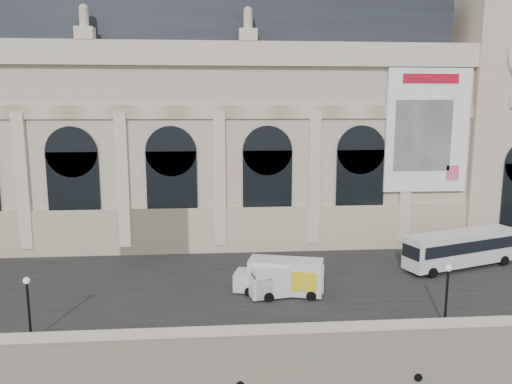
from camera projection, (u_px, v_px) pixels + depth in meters
quay at (213, 246)px, 66.96m from camera, size 160.00×70.00×6.00m
street at (211, 278)px, 45.81m from camera, size 160.00×24.00×0.06m
parapet at (209, 339)px, 32.56m from camera, size 160.00×1.40×1.21m
museum at (160, 122)px, 59.54m from camera, size 69.00×18.70×29.10m
clock_pavilion at (497, 90)px, 59.18m from camera, size 13.00×14.72×36.70m
bus_right at (461, 248)px, 48.34m from camera, size 12.35×6.33×3.60m
van_c at (282, 279)px, 41.47m from camera, size 6.39×3.41×2.70m
box_truck at (281, 277)px, 41.84m from camera, size 7.71×4.17×2.97m
lamp_left at (29, 310)px, 33.14m from camera, size 0.46×0.46×4.53m
lamp_right at (446, 297)px, 35.08m from camera, size 0.48×0.48×4.74m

